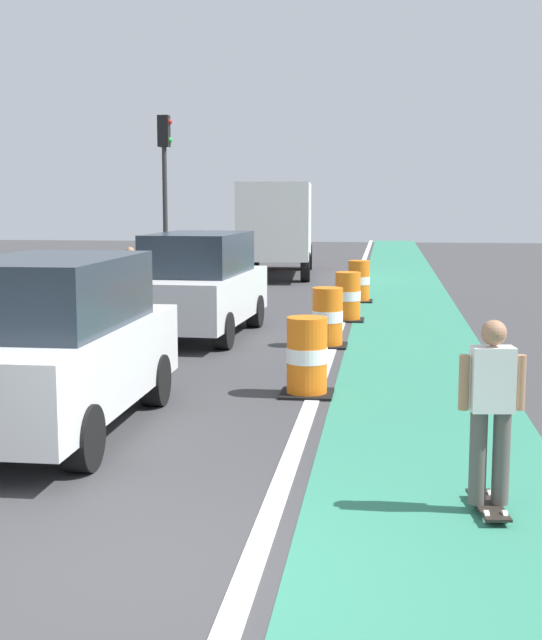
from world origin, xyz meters
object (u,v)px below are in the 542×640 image
at_px(traffic_barrel_far, 359,282).
at_px(traffic_barrel_mid, 327,318).
at_px(parked_suv_nearest, 53,344).
at_px(delivery_truck_down_block, 278,223).
at_px(traffic_barrel_back, 348,297).
at_px(traffic_barrel_front, 307,357).
at_px(pedestrian_crossing, 131,280).
at_px(parked_suv_second, 200,284).
at_px(traffic_light_corner, 165,171).
at_px(skateboarder_on_lane, 491,410).

bearing_deg(traffic_barrel_far, traffic_barrel_mid, -92.79).
xyz_separation_m(parked_suv_nearest, delivery_truck_down_block, (0.01, 21.32, 0.81)).
height_order(traffic_barrel_back, traffic_barrel_far, same).
distance_m(traffic_barrel_front, pedestrian_crossing, 9.00).
relative_size(parked_suv_second, traffic_light_corner, 0.92).
height_order(traffic_barrel_front, traffic_barrel_far, same).
xyz_separation_m(parked_suv_second, traffic_barrel_far, (2.94, 6.32, -0.50)).
distance_m(skateboarder_on_lane, parked_suv_second, 10.47).
xyz_separation_m(skateboarder_on_lane, pedestrian_crossing, (-6.71, 12.05, -0.05)).
relative_size(traffic_barrel_mid, traffic_barrel_back, 1.00).
bearing_deg(delivery_truck_down_block, pedestrian_crossing, -99.99).
distance_m(skateboarder_on_lane, traffic_barrel_far, 15.84).
bearing_deg(traffic_barrel_back, parked_suv_second, -137.14).
height_order(parked_suv_nearest, traffic_barrel_mid, parked_suv_nearest).
relative_size(skateboarder_on_lane, traffic_light_corner, 0.33).
xyz_separation_m(skateboarder_on_lane, parked_suv_second, (-4.55, 9.43, 0.12)).
distance_m(traffic_barrel_far, pedestrian_crossing, 6.32).
distance_m(parked_suv_nearest, traffic_barrel_back, 10.38).
relative_size(skateboarder_on_lane, traffic_barrel_back, 1.55).
distance_m(parked_suv_nearest, traffic_barrel_front, 3.62).
relative_size(parked_suv_nearest, parked_suv_second, 0.98).
bearing_deg(delivery_truck_down_block, parked_suv_second, -89.33).
distance_m(parked_suv_second, traffic_barrel_far, 6.99).
distance_m(traffic_barrel_back, traffic_barrel_far, 3.72).
height_order(skateboarder_on_lane, traffic_light_corner, traffic_light_corner).
xyz_separation_m(traffic_barrel_back, pedestrian_crossing, (-4.97, 0.01, 0.33)).
xyz_separation_m(traffic_barrel_front, traffic_barrel_back, (0.23, 7.63, 0.00)).
distance_m(parked_suv_nearest, traffic_barrel_mid, 6.99).
height_order(parked_suv_nearest, traffic_barrel_back, parked_suv_nearest).
distance_m(skateboarder_on_lane, delivery_truck_down_block, 23.91).
bearing_deg(traffic_barrel_back, traffic_barrel_far, 87.97).
bearing_deg(traffic_barrel_far, traffic_light_corner, 159.15).
relative_size(parked_suv_nearest, pedestrian_crossing, 2.86).
xyz_separation_m(parked_suv_second, traffic_barrel_back, (2.81, 2.60, -0.50)).
bearing_deg(parked_suv_second, traffic_barrel_back, 42.86).
xyz_separation_m(parked_suv_second, delivery_truck_down_block, (-0.16, 14.00, 0.81)).
bearing_deg(traffic_light_corner, pedestrian_crossing, -83.73).
bearing_deg(parked_suv_second, traffic_barrel_far, 65.07).
distance_m(traffic_barrel_back, traffic_light_corner, 8.68).
xyz_separation_m(traffic_barrel_front, traffic_barrel_mid, (0.01, 4.10, 0.00)).
xyz_separation_m(skateboarder_on_lane, traffic_barrel_front, (-1.97, 4.41, -0.38)).
distance_m(traffic_barrel_front, traffic_barrel_far, 11.35).
bearing_deg(traffic_barrel_mid, traffic_barrel_back, 86.40).
xyz_separation_m(parked_suv_second, traffic_barrel_front, (2.57, -5.03, -0.50)).
relative_size(traffic_barrel_front, traffic_light_corner, 0.21).
bearing_deg(traffic_barrel_far, traffic_barrel_back, -92.03).
bearing_deg(traffic_barrel_back, pedestrian_crossing, 179.85).
bearing_deg(pedestrian_crossing, skateboarder_on_lane, -60.87).
bearing_deg(pedestrian_crossing, traffic_barrel_far, 35.96).
bearing_deg(traffic_barrel_back, traffic_barrel_mid, -93.60).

